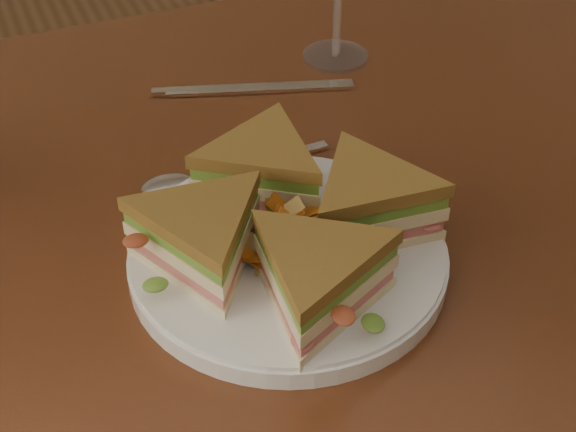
{
  "coord_description": "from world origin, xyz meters",
  "views": [
    {
      "loc": [
        -0.18,
        -0.53,
        1.19
      ],
      "look_at": [
        0.01,
        -0.09,
        0.8
      ],
      "focal_mm": 50.0,
      "sensor_mm": 36.0,
      "label": 1
    }
  ],
  "objects": [
    {
      "name": "table",
      "position": [
        0.0,
        0.0,
        0.65
      ],
      "size": [
        1.2,
        0.8,
        0.75
      ],
      "color": "#3B1A0D",
      "rests_on": "ground"
    },
    {
      "name": "plate",
      "position": [
        0.01,
        -0.09,
        0.76
      ],
      "size": [
        0.25,
        0.25,
        0.02
      ],
      "primitive_type": "cylinder",
      "color": "white",
      "rests_on": "table"
    },
    {
      "name": "sandwich_wedges",
      "position": [
        0.01,
        -0.09,
        0.8
      ],
      "size": [
        0.27,
        0.27,
        0.06
      ],
      "color": "#F9E5B8",
      "rests_on": "plate"
    },
    {
      "name": "crisps_mound",
      "position": [
        0.01,
        -0.09,
        0.79
      ],
      "size": [
        0.09,
        0.09,
        0.05
      ],
      "primitive_type": null,
      "color": "orange",
      "rests_on": "plate"
    },
    {
      "name": "spoon",
      "position": [
        -0.03,
        0.04,
        0.75
      ],
      "size": [
        0.18,
        0.03,
        0.01
      ],
      "rotation": [
        0.0,
        0.0,
        0.05
      ],
      "color": "silver",
      "rests_on": "table"
    },
    {
      "name": "knife",
      "position": [
        0.07,
        0.17,
        0.75
      ],
      "size": [
        0.21,
        0.08,
        0.0
      ],
      "rotation": [
        0.0,
        0.0,
        -0.31
      ],
      "color": "silver",
      "rests_on": "table"
    }
  ]
}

